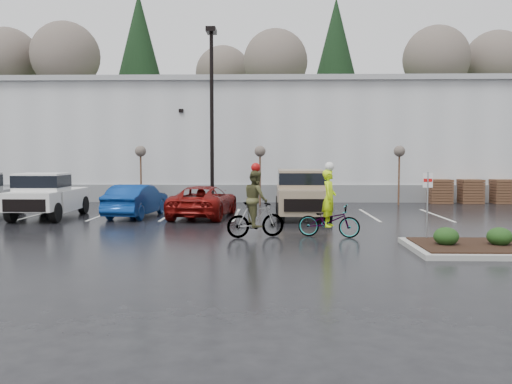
{
  "coord_description": "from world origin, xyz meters",
  "views": [
    {
      "loc": [
        -1.04,
        -16.33,
        2.74
      ],
      "look_at": [
        -1.52,
        4.24,
        1.3
      ],
      "focal_mm": 38.0,
      "sensor_mm": 36.0,
      "label": 1
    }
  ],
  "objects_px": {
    "car_blue": "(137,200)",
    "sapling_east": "(399,154)",
    "pallet_stack_c": "(503,191)",
    "cyclist_hivis": "(329,214)",
    "cyclist_olive": "(256,211)",
    "pallet_stack_b": "(470,191)",
    "pickup_white": "(51,195)",
    "car_red": "(204,201)",
    "lamppost": "(212,97)",
    "suv_tan": "(302,194)",
    "pallet_stack_a": "(439,191)",
    "sapling_mid": "(260,154)",
    "fire_lane_sign": "(427,198)",
    "sapling_west": "(141,154)"
  },
  "relations": [
    {
      "from": "pallet_stack_a",
      "to": "fire_lane_sign",
      "type": "bearing_deg",
      "value": -108.81
    },
    {
      "from": "pickup_white",
      "to": "cyclist_hivis",
      "type": "distance_m",
      "value": 12.67
    },
    {
      "from": "cyclist_olive",
      "to": "pickup_white",
      "type": "bearing_deg",
      "value": 38.76
    },
    {
      "from": "fire_lane_sign",
      "to": "pallet_stack_c",
      "type": "bearing_deg",
      "value": 59.28
    },
    {
      "from": "pickup_white",
      "to": "car_blue",
      "type": "xyz_separation_m",
      "value": [
        3.67,
        0.32,
        -0.27
      ]
    },
    {
      "from": "pallet_stack_b",
      "to": "suv_tan",
      "type": "height_order",
      "value": "suv_tan"
    },
    {
      "from": "sapling_east",
      "to": "cyclist_hivis",
      "type": "height_order",
      "value": "sapling_east"
    },
    {
      "from": "pallet_stack_c",
      "to": "fire_lane_sign",
      "type": "xyz_separation_m",
      "value": [
        -8.2,
        -13.8,
        0.73
      ]
    },
    {
      "from": "cyclist_olive",
      "to": "pallet_stack_a",
      "type": "bearing_deg",
      "value": -58.05
    },
    {
      "from": "pallet_stack_a",
      "to": "pallet_stack_b",
      "type": "height_order",
      "value": "same"
    },
    {
      "from": "suv_tan",
      "to": "cyclist_hivis",
      "type": "height_order",
      "value": "cyclist_hivis"
    },
    {
      "from": "car_red",
      "to": "pallet_stack_c",
      "type": "bearing_deg",
      "value": -149.75
    },
    {
      "from": "lamppost",
      "to": "sapling_east",
      "type": "height_order",
      "value": "lamppost"
    },
    {
      "from": "car_red",
      "to": "lamppost",
      "type": "bearing_deg",
      "value": -81.59
    },
    {
      "from": "lamppost",
      "to": "car_red",
      "type": "relative_size",
      "value": 1.87
    },
    {
      "from": "sapling_west",
      "to": "car_blue",
      "type": "relative_size",
      "value": 0.74
    },
    {
      "from": "sapling_west",
      "to": "fire_lane_sign",
      "type": "relative_size",
      "value": 1.45
    },
    {
      "from": "car_blue",
      "to": "cyclist_hivis",
      "type": "relative_size",
      "value": 1.74
    },
    {
      "from": "fire_lane_sign",
      "to": "cyclist_hivis",
      "type": "xyz_separation_m",
      "value": [
        -2.84,
        1.3,
        -0.64
      ]
    },
    {
      "from": "car_blue",
      "to": "suv_tan",
      "type": "bearing_deg",
      "value": -172.59
    },
    {
      "from": "pickup_white",
      "to": "pallet_stack_b",
      "type": "bearing_deg",
      "value": 18.93
    },
    {
      "from": "sapling_east",
      "to": "pallet_stack_b",
      "type": "relative_size",
      "value": 2.37
    },
    {
      "from": "car_red",
      "to": "cyclist_olive",
      "type": "distance_m",
      "value": 6.27
    },
    {
      "from": "lamppost",
      "to": "sapling_west",
      "type": "xyz_separation_m",
      "value": [
        -4.0,
        1.0,
        -2.96
      ]
    },
    {
      "from": "sapling_east",
      "to": "pallet_stack_c",
      "type": "bearing_deg",
      "value": 9.46
    },
    {
      "from": "sapling_west",
      "to": "car_blue",
      "type": "height_order",
      "value": "sapling_west"
    },
    {
      "from": "pallet_stack_c",
      "to": "suv_tan",
      "type": "distance_m",
      "value": 13.45
    },
    {
      "from": "car_blue",
      "to": "cyclist_olive",
      "type": "height_order",
      "value": "cyclist_olive"
    },
    {
      "from": "suv_tan",
      "to": "cyclist_olive",
      "type": "relative_size",
      "value": 2.07
    },
    {
      "from": "sapling_east",
      "to": "cyclist_hivis",
      "type": "relative_size",
      "value": 1.29
    },
    {
      "from": "cyclist_hivis",
      "to": "cyclist_olive",
      "type": "distance_m",
      "value": 2.43
    },
    {
      "from": "car_red",
      "to": "cyclist_olive",
      "type": "height_order",
      "value": "cyclist_olive"
    },
    {
      "from": "pallet_stack_c",
      "to": "cyclist_hivis",
      "type": "relative_size",
      "value": 0.54
    },
    {
      "from": "pallet_stack_c",
      "to": "car_blue",
      "type": "height_order",
      "value": "car_blue"
    },
    {
      "from": "sapling_east",
      "to": "fire_lane_sign",
      "type": "xyz_separation_m",
      "value": [
        -2.2,
        -12.8,
        -1.32
      ]
    },
    {
      "from": "cyclist_hivis",
      "to": "suv_tan",
      "type": "bearing_deg",
      "value": 20.81
    },
    {
      "from": "lamppost",
      "to": "sapling_east",
      "type": "xyz_separation_m",
      "value": [
        10.0,
        1.0,
        -2.96
      ]
    },
    {
      "from": "pallet_stack_b",
      "to": "pickup_white",
      "type": "height_order",
      "value": "pickup_white"
    },
    {
      "from": "fire_lane_sign",
      "to": "suv_tan",
      "type": "xyz_separation_m",
      "value": [
        -3.39,
        6.99,
        -0.38
      ]
    },
    {
      "from": "lamppost",
      "to": "sapling_mid",
      "type": "distance_m",
      "value": 4.0
    },
    {
      "from": "sapling_east",
      "to": "pallet_stack_c",
      "type": "xyz_separation_m",
      "value": [
        6.0,
        1.0,
        -2.05
      ]
    },
    {
      "from": "lamppost",
      "to": "car_red",
      "type": "height_order",
      "value": "lamppost"
    },
    {
      "from": "sapling_east",
      "to": "pallet_stack_b",
      "type": "height_order",
      "value": "sapling_east"
    },
    {
      "from": "sapling_east",
      "to": "car_red",
      "type": "distance_m",
      "value": 11.66
    },
    {
      "from": "pickup_white",
      "to": "car_red",
      "type": "height_order",
      "value": "pickup_white"
    },
    {
      "from": "car_blue",
      "to": "fire_lane_sign",
      "type": "bearing_deg",
      "value": 154.19
    },
    {
      "from": "car_blue",
      "to": "sapling_east",
      "type": "bearing_deg",
      "value": -148.14
    },
    {
      "from": "car_red",
      "to": "suv_tan",
      "type": "height_order",
      "value": "suv_tan"
    },
    {
      "from": "lamppost",
      "to": "sapling_west",
      "type": "distance_m",
      "value": 5.07
    },
    {
      "from": "pallet_stack_b",
      "to": "pickup_white",
      "type": "xyz_separation_m",
      "value": [
        -20.7,
        -7.1,
        0.3
      ]
    }
  ]
}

